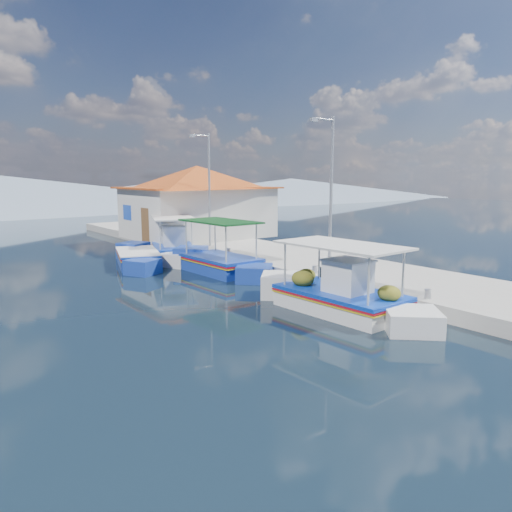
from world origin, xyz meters
TOP-DOWN VIEW (x-y plane):
  - ground at (0.00, 0.00)m, footprint 160.00×160.00m
  - quay at (5.90, 6.00)m, footprint 5.00×44.00m
  - bollards at (3.80, 5.25)m, footprint 0.20×17.20m
  - main_caique at (1.85, -1.11)m, footprint 2.31×7.29m
  - caique_green_canopy at (2.33, 6.56)m, footprint 2.21×6.89m
  - caique_blue_hull at (0.06, 10.35)m, footprint 3.02×5.85m
  - caique_far at (2.49, 11.32)m, footprint 3.66×6.36m
  - harbor_building at (6.20, 15.00)m, footprint 10.49×10.49m
  - lamp_post_near at (4.51, 2.00)m, footprint 1.21×0.14m
  - lamp_post_far at (4.51, 11.00)m, footprint 1.21×0.14m
  - mountain_ridge at (6.54, 56.00)m, footprint 171.40×96.00m

SIDE VIEW (x-z plane):
  - ground at x=0.00m, z-range 0.00..0.00m
  - quay at x=5.90m, z-range 0.00..0.50m
  - caique_blue_hull at x=0.06m, z-range -0.25..0.84m
  - caique_green_canopy at x=2.33m, z-range -0.90..1.67m
  - caique_far at x=2.49m, z-range -0.76..1.65m
  - main_caique at x=1.85m, z-range -0.74..1.66m
  - bollards at x=3.80m, z-range 0.50..0.80m
  - mountain_ridge at x=6.54m, z-range -0.71..4.79m
  - harbor_building at x=6.20m, z-range 0.58..4.98m
  - lamp_post_near at x=4.51m, z-range 0.85..6.85m
  - lamp_post_far at x=4.51m, z-range 0.85..6.85m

